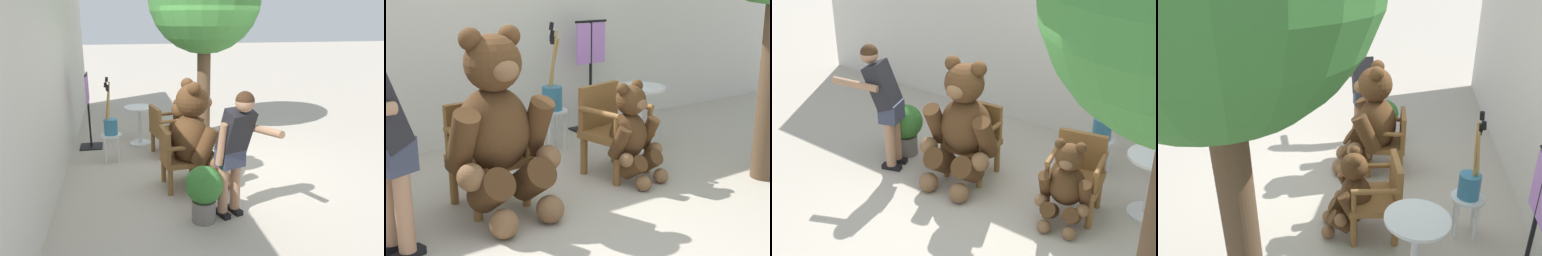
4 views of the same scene
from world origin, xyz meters
The scene contains 12 objects.
ground_plane centered at (0.00, 0.00, 0.00)m, with size 60.00×60.00×0.00m, color #B2A899.
back_wall centered at (0.00, 2.40, 1.40)m, with size 10.00×0.16×2.80m, color beige.
wooden_chair_left centered at (-0.68, 0.71, 0.46)m, with size 0.60×0.56×0.86m.
wooden_chair_right centered at (0.66, 0.71, 0.46)m, with size 0.66×0.63×0.86m.
teddy_bear_large centered at (-0.66, 0.45, 0.74)m, with size 0.91×0.89×1.51m.
teddy_bear_small centered at (0.68, 0.42, 0.47)m, with size 0.59×0.59×0.95m.
person_visitor centered at (-1.64, 0.20, 0.92)m, with size 0.70×0.64×1.56m.
white_stool centered at (0.53, 1.61, 0.36)m, with size 0.34×0.34×0.46m.
brush_bucket centered at (0.54, 1.62, 0.65)m, with size 0.22×0.22×0.95m.
round_side_table centered at (1.33, 1.10, 0.45)m, with size 0.56×0.56×0.72m.
potted_plant centered at (-1.65, 0.56, 0.40)m, with size 0.44×0.44×0.68m.
clothing_display_stand centered at (1.32, 2.00, 0.72)m, with size 0.44×0.40×1.36m.
Camera 1 is at (-5.47, 1.46, 2.29)m, focal length 35.00 mm.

